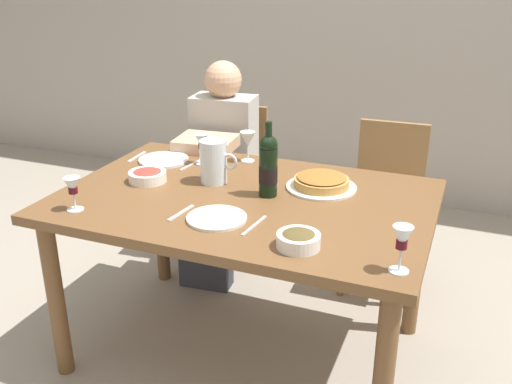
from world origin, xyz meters
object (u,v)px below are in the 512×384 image
at_px(wine_glass_right_diner, 202,144).
at_px(wine_glass_spare, 248,140).
at_px(dinner_plate_left_setting, 217,218).
at_px(chair_right, 387,195).
at_px(dinner_plate_right_setting, 164,160).
at_px(diner_left, 218,165).
at_px(dining_table, 245,217).
at_px(chair_left, 233,172).
at_px(water_pitcher, 214,164).
at_px(salad_bowl, 148,175).
at_px(baked_tart, 321,182).
at_px(wine_glass_centre, 73,188).
at_px(olive_bowl, 298,239).
at_px(wine_bottle, 268,166).
at_px(wine_glass_left_diner, 402,240).

distance_m(wine_glass_right_diner, wine_glass_spare, 0.22).
relative_size(dinner_plate_left_setting, chair_right, 0.26).
distance_m(wine_glass_spare, dinner_plate_right_setting, 0.41).
bearing_deg(diner_left, chair_right, -172.50).
distance_m(dining_table, chair_left, 1.02).
distance_m(water_pitcher, dinner_plate_left_setting, 0.39).
distance_m(salad_bowl, chair_right, 1.29).
height_order(dining_table, diner_left, diner_left).
xyz_separation_m(dining_table, baked_tart, (0.27, 0.20, 0.12)).
height_order(wine_glass_centre, wine_glass_spare, wine_glass_spare).
bearing_deg(wine_glass_spare, chair_left, 121.54).
height_order(baked_tart, wine_glass_spare, wine_glass_spare).
xyz_separation_m(water_pitcher, dinner_plate_left_setting, (0.18, -0.34, -0.08)).
xyz_separation_m(salad_bowl, wine_glass_right_diner, (0.12, 0.29, 0.07)).
height_order(wine_glass_centre, diner_left, diner_left).
relative_size(olive_bowl, chair_right, 0.17).
bearing_deg(dining_table, diner_left, 123.45).
relative_size(wine_glass_right_diner, dinner_plate_left_setting, 0.64).
xyz_separation_m(dinner_plate_right_setting, diner_left, (0.09, 0.41, -0.15)).
height_order(wine_glass_spare, diner_left, diner_left).
relative_size(wine_bottle, olive_bowl, 2.08).
bearing_deg(dinner_plate_right_setting, wine_glass_centre, -92.22).
height_order(salad_bowl, wine_glass_right_diner, wine_glass_right_diner).
distance_m(baked_tart, salad_bowl, 0.75).
xyz_separation_m(dining_table, chair_left, (-0.46, 0.90, -0.17)).
bearing_deg(diner_left, wine_glass_centre, 78.13).
distance_m(wine_glass_right_diner, wine_glass_centre, 0.69).
bearing_deg(salad_bowl, wine_glass_spare, 53.22).
xyz_separation_m(olive_bowl, chair_right, (0.11, 1.21, -0.29)).
height_order(baked_tart, olive_bowl, baked_tart).
bearing_deg(wine_glass_left_diner, wine_glass_right_diner, 146.59).
xyz_separation_m(water_pitcher, olive_bowl, (0.52, -0.44, -0.05)).
xyz_separation_m(wine_glass_spare, dinner_plate_left_setting, (0.15, -0.65, -0.10)).
bearing_deg(baked_tart, diner_left, 146.66).
bearing_deg(chair_right, wine_glass_spare, 35.54).
xyz_separation_m(baked_tart, wine_glass_left_diner, (0.41, -0.58, 0.08)).
bearing_deg(olive_bowl, salad_bowl, 156.58).
height_order(wine_glass_left_diner, wine_glass_centre, wine_glass_left_diner).
height_order(water_pitcher, salad_bowl, water_pitcher).
xyz_separation_m(olive_bowl, wine_glass_spare, (-0.49, 0.75, 0.07)).
xyz_separation_m(dinner_plate_right_setting, chair_right, (0.98, 0.61, -0.27)).
xyz_separation_m(olive_bowl, wine_glass_centre, (-0.89, -0.03, 0.06)).
relative_size(wine_glass_spare, diner_left, 0.13).
xyz_separation_m(water_pitcher, salad_bowl, (-0.27, -0.10, -0.06)).
bearing_deg(wine_bottle, chair_right, 66.19).
relative_size(wine_glass_right_diner, diner_left, 0.12).
bearing_deg(wine_glass_centre, chair_left, 85.66).
height_order(olive_bowl, chair_left, chair_left).
xyz_separation_m(wine_bottle, dinner_plate_right_setting, (-0.61, 0.21, -0.12)).
height_order(wine_glass_spare, dinner_plate_left_setting, wine_glass_spare).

